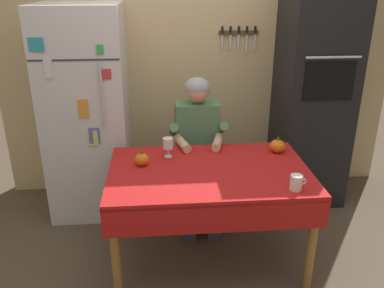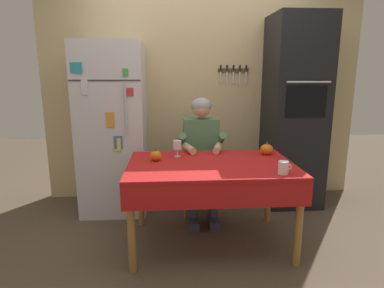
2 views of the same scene
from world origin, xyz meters
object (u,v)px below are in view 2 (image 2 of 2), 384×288
coffee_mug (284,168)px  chair_behind_person (200,164)px  pumpkin_large (156,156)px  pumpkin_medium (267,149)px  refrigerator (114,129)px  wine_glass (177,145)px  seated_person (202,148)px  wall_oven (294,113)px  dining_table (211,173)px

coffee_mug → chair_behind_person: bearing=115.7°
pumpkin_large → pumpkin_medium: pumpkin_medium is taller
refrigerator → wine_glass: 0.92m
seated_person → wine_glass: bearing=-126.9°
chair_behind_person → pumpkin_medium: size_ratio=7.65×
wall_oven → pumpkin_medium: wall_oven is taller
refrigerator → dining_table: 1.32m
dining_table → seated_person: seated_person is taller
seated_person → coffee_mug: seated_person is taller
seated_person → dining_table: bearing=-88.0°
wine_glass → pumpkin_large: wine_glass is taller
wine_glass → pumpkin_large: bearing=-145.8°
refrigerator → dining_table: refrigerator is taller
coffee_mug → pumpkin_large: bearing=155.5°
refrigerator → wall_oven: wall_oven is taller
wall_oven → coffee_mug: (-0.54, -1.24, -0.26)m
wall_oven → pumpkin_large: wall_oven is taller
chair_behind_person → pumpkin_medium: chair_behind_person is taller
wall_oven → coffee_mug: bearing=-113.6°
wall_oven → seated_person: (-1.07, -0.32, -0.31)m
seated_person → pumpkin_large: (-0.45, -0.47, 0.05)m
seated_person → wall_oven: bearing=16.6°
refrigerator → dining_table: (0.95, -0.88, -0.24)m
refrigerator → pumpkin_medium: 1.63m
chair_behind_person → coffee_mug: size_ratio=8.93×
wall_oven → wine_glass: size_ratio=14.11×
pumpkin_medium → refrigerator: bearing=158.3°
dining_table → pumpkin_large: (-0.47, 0.13, 0.13)m
coffee_mug → wine_glass: bearing=143.8°
pumpkin_medium → seated_person: bearing=150.9°
pumpkin_large → coffee_mug: bearing=-24.5°
wall_oven → pumpkin_medium: bearing=-127.5°
wall_oven → dining_table: (-1.05, -0.92, -0.39)m
seated_person → chair_behind_person: bearing=90.0°
seated_person → pumpkin_medium: size_ratio=10.24×
wine_glass → pumpkin_medium: wine_glass is taller
wine_glass → pumpkin_large: 0.24m
seated_person → pumpkin_large: bearing=-133.5°
wine_glass → pumpkin_medium: (0.84, 0.02, -0.05)m
chair_behind_person → coffee_mug: bearing=-64.3°
coffee_mug → wine_glass: 0.98m
wall_oven → dining_table: 1.45m
coffee_mug → pumpkin_medium: pumpkin_medium is taller
wall_oven → wine_glass: (-1.33, -0.66, -0.21)m
wall_oven → dining_table: wall_oven is taller
chair_behind_person → pumpkin_large: chair_behind_person is taller
refrigerator → wall_oven: 2.01m
wall_oven → chair_behind_person: wall_oven is taller
wall_oven → pumpkin_medium: 0.85m
chair_behind_person → wine_glass: bearing=-115.8°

